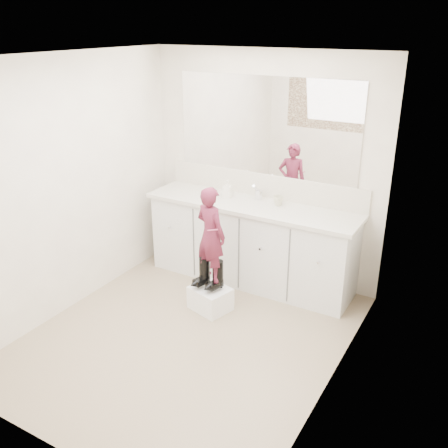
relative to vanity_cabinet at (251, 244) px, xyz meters
The scene contains 19 objects.
floor 1.30m from the vanity_cabinet, 90.00° to the right, with size 3.00×3.00×0.00m, color #8B735B.
ceiling 2.32m from the vanity_cabinet, 90.00° to the right, with size 3.00×3.00×0.00m, color white.
wall_back 0.82m from the vanity_cabinet, 90.00° to the left, with size 2.60×2.60×0.00m, color beige.
wall_front 2.83m from the vanity_cabinet, 90.00° to the right, with size 2.60×2.60×0.00m, color beige.
wall_left 1.95m from the vanity_cabinet, 136.70° to the right, with size 3.00×3.00×0.00m, color beige.
wall_right 1.95m from the vanity_cabinet, 43.30° to the right, with size 3.00×3.00×0.00m, color beige.
vanity_cabinet is the anchor object (origin of this frame).
countertop 0.45m from the vanity_cabinet, 90.00° to the right, with size 2.28×0.58×0.04m, color beige.
backsplash 0.64m from the vanity_cabinet, 90.00° to the left, with size 2.28×0.03×0.25m, color beige.
mirror 1.24m from the vanity_cabinet, 90.00° to the left, with size 2.00×0.02×1.00m, color white.
dot_panel 2.98m from the vanity_cabinet, 90.00° to the right, with size 2.00×0.01×1.20m, color #472819.
faucet 0.54m from the vanity_cabinet, 90.00° to the left, with size 0.08×0.08×0.10m, color silver.
cup 0.58m from the vanity_cabinet, 16.99° to the left, with size 0.11×0.11×0.10m, color beige.
soap_bottle 0.64m from the vanity_cabinet, behind, with size 0.08×0.09×0.19m, color white.
step_stool 0.80m from the vanity_cabinet, 95.21° to the right, with size 0.36×0.30×0.23m, color white.
boot_left 0.73m from the vanity_cabinet, 101.27° to the right, with size 0.11×0.20×0.30m, color black, non-canonical shape.
boot_right 0.71m from the vanity_cabinet, 89.33° to the right, with size 0.11×0.20×0.30m, color black, non-canonical shape.
toddler 0.80m from the vanity_cabinet, 95.36° to the right, with size 0.34×0.22×0.93m, color #972E53.
toothbrush 0.91m from the vanity_cabinet, 89.76° to the right, with size 0.01×0.01×0.14m, color #CB4F77.
Camera 1 is at (2.17, -3.12, 2.64)m, focal length 40.00 mm.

